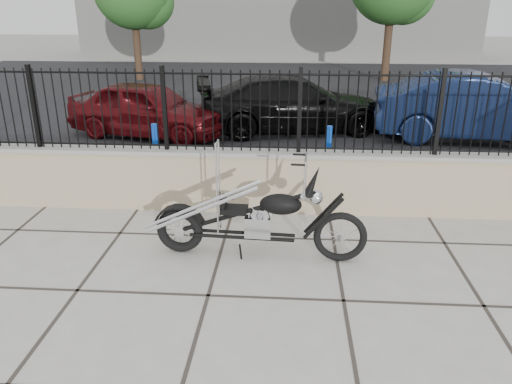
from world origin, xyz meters
The scene contains 10 objects.
ground_plane centered at (0.00, 0.00, 0.00)m, with size 90.00×90.00×0.00m, color #99968E.
parking_lot centered at (0.00, 12.50, 0.00)m, with size 30.00×30.00×0.00m, color black.
retaining_wall centered at (0.00, 2.50, 0.48)m, with size 14.00×0.36×0.96m, color gray.
iron_fence centered at (0.00, 2.50, 1.56)m, with size 14.00×0.08×1.20m, color black.
chopper_motorcycle centered at (0.45, 0.97, 0.77)m, with size 2.56×0.45×1.54m, color black, non-canonical shape.
car_red centered at (-2.54, 6.91, 0.66)m, with size 1.55×3.86×1.32m, color #470A0D.
car_black centered at (0.93, 7.63, 0.69)m, with size 1.93×4.74×1.37m, color black.
car_blue centered at (5.20, 7.05, 0.77)m, with size 1.64×4.70×1.55m, color #0F1937.
bollard_a centered at (-1.70, 4.34, 0.46)m, with size 0.11×0.11×0.91m, color blue.
bollard_b centered at (1.61, 4.55, 0.44)m, with size 0.10×0.10×0.87m, color blue.
Camera 1 is at (0.87, -4.73, 3.07)m, focal length 35.00 mm.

